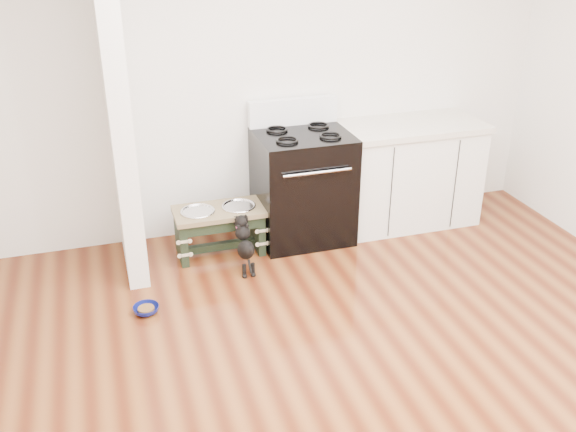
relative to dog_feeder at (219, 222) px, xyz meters
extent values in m
plane|color=#4A1D0D|center=(0.49, -2.07, -0.28)|extent=(5.00, 5.00, 0.00)
plane|color=silver|center=(0.49, 0.43, 1.07)|extent=(5.00, 0.00, 5.00)
cube|color=silver|center=(-0.69, 0.03, 1.07)|extent=(0.15, 0.80, 2.70)
cube|color=black|center=(0.74, 0.09, 0.18)|extent=(0.76, 0.65, 0.92)
cube|color=black|center=(0.74, -0.22, 0.12)|extent=(0.58, 0.02, 0.50)
cylinder|color=silver|center=(0.74, -0.26, 0.44)|extent=(0.56, 0.02, 0.02)
cube|color=white|center=(0.74, 0.36, 0.75)|extent=(0.76, 0.08, 0.22)
torus|color=black|center=(0.56, -0.05, 0.65)|extent=(0.18, 0.18, 0.02)
torus|color=black|center=(0.92, -0.05, 0.65)|extent=(0.18, 0.18, 0.02)
torus|color=black|center=(0.56, 0.23, 0.65)|extent=(0.18, 0.18, 0.02)
torus|color=black|center=(0.92, 0.23, 0.65)|extent=(0.18, 0.18, 0.02)
cube|color=silver|center=(1.72, 0.11, 0.15)|extent=(1.20, 0.60, 0.86)
cube|color=beige|center=(1.72, 0.11, 0.61)|extent=(1.24, 0.64, 0.05)
cube|color=black|center=(1.72, -0.15, -0.23)|extent=(1.20, 0.06, 0.10)
cube|color=black|center=(-0.31, 0.01, -0.10)|extent=(0.06, 0.34, 0.35)
cube|color=black|center=(0.31, 0.01, -0.10)|extent=(0.06, 0.34, 0.35)
cube|color=black|center=(0.00, -0.15, 0.03)|extent=(0.57, 0.03, 0.09)
cube|color=black|center=(0.00, 0.01, -0.22)|extent=(0.57, 0.06, 0.06)
cube|color=brown|center=(0.00, 0.01, 0.09)|extent=(0.72, 0.38, 0.04)
cylinder|color=silver|center=(-0.17, 0.01, 0.09)|extent=(0.25, 0.25, 0.04)
cylinder|color=silver|center=(0.17, 0.01, 0.09)|extent=(0.25, 0.25, 0.04)
torus|color=silver|center=(-0.17, 0.01, 0.12)|extent=(0.28, 0.28, 0.02)
torus|color=silver|center=(0.17, 0.01, 0.12)|extent=(0.28, 0.28, 0.02)
cylinder|color=black|center=(0.09, -0.43, -0.23)|extent=(0.03, 0.03, 0.11)
cylinder|color=black|center=(0.16, -0.43, -0.23)|extent=(0.03, 0.03, 0.11)
sphere|color=black|center=(0.09, -0.44, -0.27)|extent=(0.04, 0.04, 0.04)
sphere|color=black|center=(0.16, -0.44, -0.27)|extent=(0.04, 0.04, 0.04)
ellipsoid|color=black|center=(0.13, -0.37, -0.08)|extent=(0.13, 0.29, 0.26)
sphere|color=black|center=(0.13, -0.27, 0.02)|extent=(0.12, 0.12, 0.12)
sphere|color=black|center=(0.13, -0.24, 0.10)|extent=(0.10, 0.10, 0.10)
sphere|color=black|center=(0.09, -0.17, 0.10)|extent=(0.04, 0.04, 0.04)
sphere|color=black|center=(0.16, -0.17, 0.10)|extent=(0.04, 0.04, 0.04)
cylinder|color=black|center=(0.13, -0.48, -0.17)|extent=(0.02, 0.08, 0.09)
torus|color=#DD4176|center=(0.13, -0.25, 0.06)|extent=(0.10, 0.06, 0.09)
imported|color=#0D135B|center=(-0.68, -0.71, -0.25)|extent=(0.23, 0.23, 0.06)
cylinder|color=#563118|center=(-0.68, -0.71, -0.25)|extent=(0.11, 0.11, 0.02)
camera|label=1|loc=(-0.85, -4.58, 2.28)|focal=40.00mm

